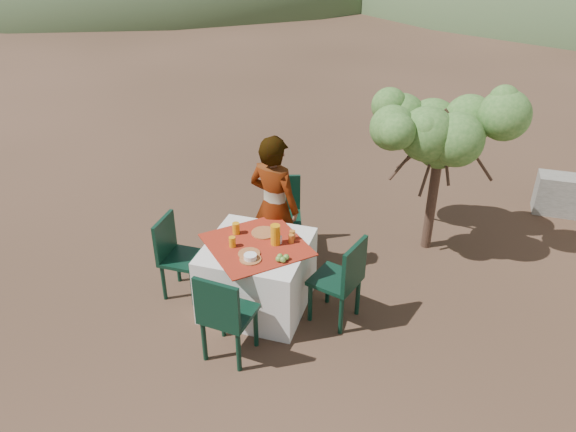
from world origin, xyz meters
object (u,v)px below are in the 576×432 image
object	(u,v)px
chair_left	(176,253)
juice_pitcher	(275,235)
chair_far	(283,211)
chair_near	(224,314)
chair_right	(343,278)
person	(274,207)
table	(257,275)
shrub_tree	(446,137)

from	to	relation	value
chair_left	juice_pitcher	distance (m)	1.15
chair_far	chair_left	bearing A→B (deg)	-142.80
chair_far	juice_pitcher	xyz separation A→B (m)	(0.27, -1.09, 0.35)
chair_near	chair_right	distance (m)	1.25
chair_right	person	distance (m)	1.18
chair_far	chair_near	size ratio (longest dim) A/B	0.97
table	juice_pitcher	distance (m)	0.53
chair_far	chair_right	bearing A→B (deg)	-67.67
chair_right	shrub_tree	size ratio (longest dim) A/B	0.53
chair_left	juice_pitcher	size ratio (longest dim) A/B	4.19
chair_near	juice_pitcher	size ratio (longest dim) A/B	4.42
table	chair_left	world-z (taller)	chair_left
chair_right	juice_pitcher	world-z (taller)	juice_pitcher
chair_left	person	distance (m)	1.18
shrub_tree	person	bearing A→B (deg)	-147.28
chair_far	juice_pitcher	world-z (taller)	juice_pitcher
chair_far	table	bearing A→B (deg)	-104.14
chair_left	chair_near	bearing A→B (deg)	-132.32
chair_far	chair_near	distance (m)	2.01
chair_left	person	xyz separation A→B (m)	(0.88, 0.71, 0.33)
shrub_tree	chair_far	bearing A→B (deg)	-161.15
chair_near	table	bearing A→B (deg)	-84.53
chair_far	person	world-z (taller)	person
shrub_tree	juice_pitcher	distance (m)	2.33
chair_right	person	world-z (taller)	person
chair_near	person	bearing A→B (deg)	-83.32
chair_far	person	xyz separation A→B (m)	(0.06, -0.49, 0.32)
chair_left	shrub_tree	bearing A→B (deg)	-55.48
chair_near	chair_left	bearing A→B (deg)	-36.08
table	chair_left	size ratio (longest dim) A/B	1.42
juice_pitcher	table	bearing A→B (deg)	-161.50
chair_far	chair_right	xyz separation A→B (m)	(0.99, -1.15, 0.01)
chair_near	chair_right	bearing A→B (deg)	-130.69
chair_left	person	bearing A→B (deg)	-51.61
shrub_tree	chair_left	bearing A→B (deg)	-145.14
chair_left	table	bearing A→B (deg)	-87.27
chair_near	chair_right	world-z (taller)	chair_near
shrub_tree	juice_pitcher	world-z (taller)	shrub_tree
chair_right	juice_pitcher	xyz separation A→B (m)	(-0.72, 0.06, 0.34)
chair_far	person	distance (m)	0.59
person	chair_far	bearing A→B (deg)	-67.47
chair_left	chair_right	size ratio (longest dim) A/B	0.95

